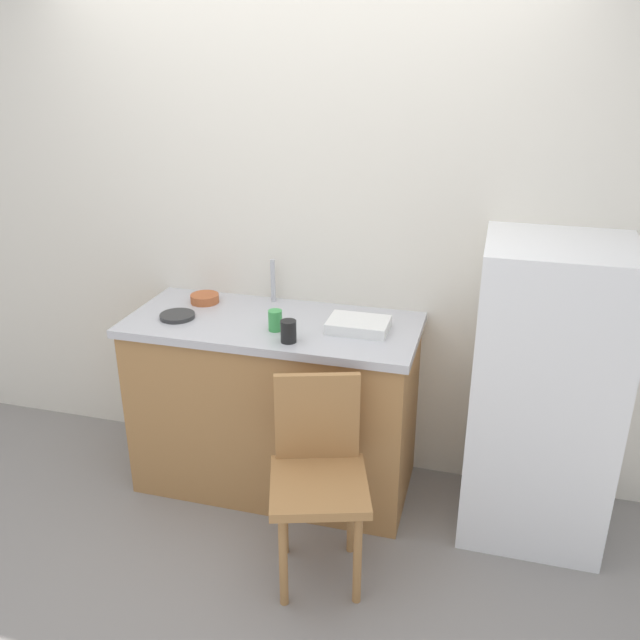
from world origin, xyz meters
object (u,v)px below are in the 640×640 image
Objects in this scene: refrigerator at (543,393)px; chair at (318,471)px; cup_green at (275,320)px; dish_tray at (358,325)px; hotplate at (177,316)px; terracotta_bowl at (205,298)px; cup_black at (288,331)px.

chair is at bearing -147.74° from refrigerator.
refrigerator is at bearing 5.41° from cup_green.
dish_tray is (0.04, 0.55, 0.44)m from chair.
refrigerator is 1.25m from cup_green.
cup_green is at bearing -2.00° from hotplate.
dish_tray is at bearing -179.31° from refrigerator.
chair is at bearing -53.58° from cup_green.
chair is 6.11× the size of terracotta_bowl.
cup_black is at bearing 106.55° from chair.
hotplate is 1.73× the size of cup_green.
terracotta_bowl is at bearing 121.31° from chair.
dish_tray is 0.88m from hotplate.
hotplate is 0.51m from cup_green.
cup_black is at bearing -47.40° from cup_green.
cup_black reaches higher than dish_tray.
dish_tray is at bearing -9.59° from terracotta_bowl.
dish_tray is 0.39m from cup_green.
hotplate is (-0.04, -0.23, -0.01)m from terracotta_bowl.
refrigerator is at bearing 0.69° from dish_tray.
chair is 3.18× the size of dish_tray.
chair is at bearing -55.76° from cup_black.
chair is 9.06× the size of cup_green.
refrigerator is 13.84× the size of cup_black.
cup_green reaches higher than hotplate.
terracotta_bowl is (-0.80, 0.69, 0.44)m from chair.
cup_black reaches higher than chair.
cup_black is at bearing -142.00° from dish_tray.
chair is at bearing -28.96° from hotplate.
refrigerator reaches higher than cup_black.
chair is at bearing -94.26° from dish_tray.
cup_green is (-0.37, -0.11, 0.02)m from dish_tray.
cup_green is (-0.33, 0.45, 0.47)m from chair.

